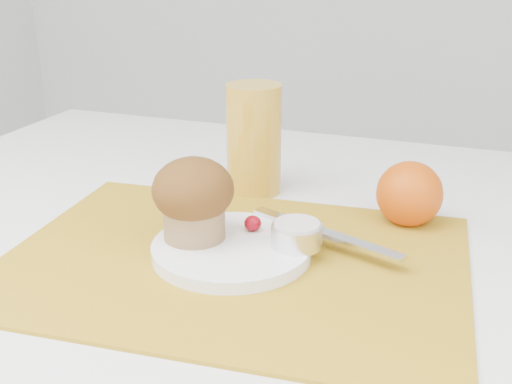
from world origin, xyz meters
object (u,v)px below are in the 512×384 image
(juice_glass, at_px, (254,139))
(orange, at_px, (409,194))
(plate, at_px, (231,249))
(muffin, at_px, (193,197))

(juice_glass, bearing_deg, orange, -11.07)
(plate, distance_m, orange, 0.24)
(plate, distance_m, muffin, 0.07)
(plate, bearing_deg, orange, 43.24)
(orange, height_order, muffin, muffin)
(plate, bearing_deg, juice_glass, 103.24)
(orange, xyz_separation_m, muffin, (-0.22, -0.16, 0.03))
(plate, height_order, orange, orange)
(juice_glass, distance_m, muffin, 0.20)
(juice_glass, xyz_separation_m, muffin, (0.00, -0.20, -0.01))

